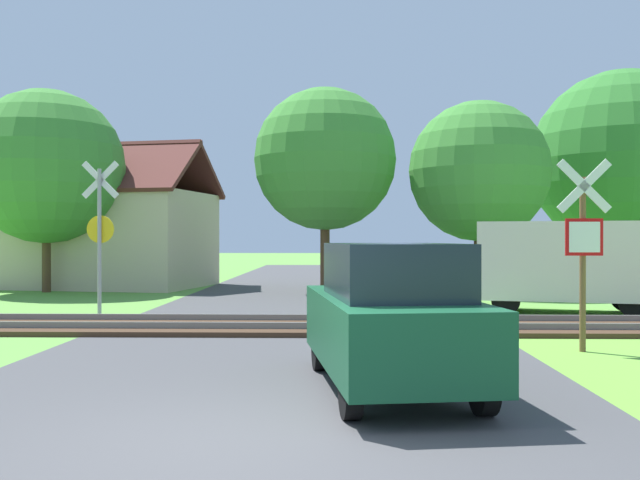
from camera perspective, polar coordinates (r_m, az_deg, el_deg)
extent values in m
plane|color=#5B933D|center=(6.68, -6.38, -15.86)|extent=(160.00, 160.00, 0.00)
cube|color=#424244|center=(8.61, -4.54, -12.19)|extent=(7.83, 80.00, 0.01)
cube|color=#422D1E|center=(14.52, -2.08, -6.94)|extent=(60.00, 2.60, 0.10)
cube|color=slate|center=(15.22, -1.92, -6.19)|extent=(60.00, 0.08, 0.12)
cube|color=slate|center=(13.79, -2.26, -6.85)|extent=(60.00, 0.08, 0.12)
cylinder|color=brown|center=(12.28, 20.27, -1.85)|extent=(0.10, 0.10, 2.83)
cube|color=red|center=(12.21, 20.37, 0.22)|extent=(0.60, 0.03, 0.60)
cube|color=white|center=(12.19, 20.41, 0.22)|extent=(0.49, 0.01, 0.49)
cube|color=white|center=(12.24, 20.38, 4.07)|extent=(0.88, 0.03, 0.88)
cube|color=white|center=(12.24, 20.38, 4.07)|extent=(0.88, 0.03, 0.88)
cylinder|color=#9E9EA5|center=(17.20, -17.23, -0.25)|extent=(0.09, 0.09, 3.44)
cube|color=white|center=(17.30, -17.17, 4.63)|extent=(0.88, 0.06, 0.88)
cube|color=white|center=(17.30, -17.17, 4.63)|extent=(0.88, 0.06, 0.88)
cylinder|color=yellow|center=(17.26, -17.16, 0.83)|extent=(0.64, 0.05, 0.64)
cube|color=#C6B293|center=(28.40, -17.76, 0.01)|extent=(9.14, 6.43, 3.54)
cube|color=#562823|center=(27.45, -19.05, 5.56)|extent=(9.16, 4.39, 2.08)
cube|color=#562823|center=(29.61, -16.56, 5.17)|extent=(9.16, 4.39, 2.08)
cube|color=brown|center=(27.47, -13.56, 5.75)|extent=(0.58, 0.58, 1.10)
cylinder|color=#513823|center=(29.81, 23.00, -1.25)|extent=(0.30, 0.30, 2.23)
sphere|color=#337A2D|center=(29.95, 23.01, 5.87)|extent=(6.94, 6.94, 6.94)
cylinder|color=#513823|center=(24.09, 0.40, -1.00)|extent=(0.32, 0.32, 2.71)
sphere|color=#3D8433|center=(24.23, 0.40, 6.49)|extent=(4.81, 4.81, 4.81)
cylinder|color=#513823|center=(24.39, 12.60, -1.45)|extent=(0.34, 0.34, 2.32)
sphere|color=#3D8433|center=(24.48, 12.61, 5.39)|extent=(4.69, 4.69, 4.69)
cylinder|color=#513823|center=(25.93, -21.05, -1.37)|extent=(0.29, 0.29, 2.31)
sphere|color=#3D8433|center=(26.03, -21.05, 5.51)|extent=(5.23, 5.23, 5.23)
cube|color=silver|center=(18.51, 19.12, -1.56)|extent=(4.54, 2.89, 1.90)
cube|color=silver|center=(18.55, 11.53, -3.10)|extent=(1.13, 1.92, 0.90)
cube|color=#19232D|center=(18.49, 12.67, -0.53)|extent=(0.44, 1.57, 0.85)
cube|color=navy|center=(19.47, 18.96, -2.45)|extent=(3.66, 0.95, 0.16)
cylinder|color=black|center=(19.31, 14.74, -4.31)|extent=(0.70, 0.34, 0.68)
cylinder|color=black|center=(17.75, 14.64, -4.70)|extent=(0.70, 0.34, 0.68)
cylinder|color=black|center=(19.47, 23.20, -4.28)|extent=(0.70, 0.34, 0.68)
cylinder|color=black|center=(17.93, 23.84, -4.66)|extent=(0.70, 0.34, 0.68)
cube|color=#144C2D|center=(8.77, 5.60, -7.21)|extent=(2.18, 4.19, 0.84)
cube|color=#19232D|center=(8.51, 5.88, -2.43)|extent=(1.69, 2.37, 0.64)
cylinder|color=black|center=(10.30, 7.83, -8.47)|extent=(0.26, 0.62, 0.60)
cylinder|color=black|center=(10.04, -0.02, -8.68)|extent=(0.26, 0.62, 0.60)
cylinder|color=black|center=(7.73, 12.96, -11.37)|extent=(0.26, 0.62, 0.60)
cylinder|color=black|center=(7.39, 2.45, -11.90)|extent=(0.26, 0.62, 0.60)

